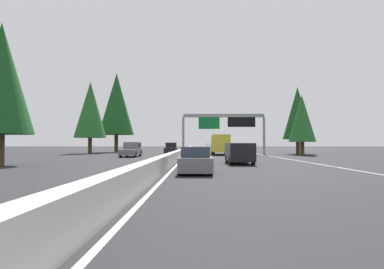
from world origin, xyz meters
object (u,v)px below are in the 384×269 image
(sign_gantry_overhead, at_px, (225,122))
(conifer_left_near, at_px, (90,110))
(minivan_far_left, at_px, (239,152))
(box_truck_distant_b, at_px, (220,144))
(oncoming_near, at_px, (131,150))
(conifer_left_foreground, at_px, (1,78))
(conifer_right_mid, at_px, (298,113))
(sedan_far_center, at_px, (196,161))
(oncoming_far, at_px, (171,148))
(conifer_left_mid, at_px, (116,104))
(conifer_right_near, at_px, (302,119))
(pickup_near_right, at_px, (209,146))

(sign_gantry_overhead, distance_m, conifer_left_near, 22.97)
(minivan_far_left, height_order, box_truck_distant_b, box_truck_distant_b)
(oncoming_near, bearing_deg, sign_gantry_overhead, 125.19)
(conifer_left_foreground, distance_m, conifer_left_near, 32.03)
(oncoming_near, bearing_deg, conifer_right_mid, 116.40)
(box_truck_distant_b, height_order, conifer_right_mid, conifer_right_mid)
(sedan_far_center, relative_size, conifer_left_foreground, 0.41)
(box_truck_distant_b, distance_m, conifer_left_near, 22.95)
(sign_gantry_overhead, bearing_deg, conifer_left_near, 77.19)
(oncoming_far, xyz_separation_m, conifer_left_mid, (5.74, 11.20, 8.57))
(sign_gantry_overhead, distance_m, oncoming_near, 15.88)
(sign_gantry_overhead, xyz_separation_m, conifer_right_mid, (3.39, -12.10, 1.68))
(minivan_far_left, bearing_deg, conifer_left_foreground, 99.50)
(box_truck_distant_b, height_order, conifer_right_near, conifer_right_near)
(minivan_far_left, xyz_separation_m, oncoming_far, (32.45, 8.11, -0.04))
(minivan_far_left, distance_m, oncoming_far, 33.45)
(box_truck_distant_b, relative_size, oncoming_far, 1.52)
(conifer_right_mid, relative_size, conifer_left_mid, 0.70)
(box_truck_distant_b, relative_size, oncoming_near, 1.52)
(conifer_right_near, height_order, conifer_left_near, conifer_left_near)
(minivan_far_left, height_order, oncoming_near, oncoming_near)
(conifer_left_mid, bearing_deg, oncoming_far, -117.13)
(box_truck_distant_b, distance_m, oncoming_near, 14.50)
(sedan_far_center, bearing_deg, minivan_far_left, -21.63)
(sedan_far_center, relative_size, pickup_near_right, 0.79)
(conifer_right_mid, xyz_separation_m, conifer_left_foreground, (-30.15, 30.91, -0.12))
(oncoming_far, height_order, conifer_right_mid, conifer_right_mid)
(sign_gantry_overhead, relative_size, conifer_left_mid, 0.81)
(pickup_near_right, height_order, conifer_left_foreground, conifer_left_foreground)
(sedan_far_center, xyz_separation_m, conifer_right_mid, (36.07, -16.42, 5.94))
(conifer_right_mid, bearing_deg, conifer_left_foreground, 134.29)
(pickup_near_right, distance_m, conifer_left_mid, 45.18)
(conifer_left_foreground, bearing_deg, conifer_right_mid, -45.71)
(minivan_far_left, relative_size, oncoming_far, 0.89)
(conifer_right_mid, distance_m, conifer_left_foreground, 43.18)
(box_truck_distant_b, distance_m, pickup_near_right, 54.68)
(oncoming_near, distance_m, oncoming_far, 17.94)
(box_truck_distant_b, relative_size, conifer_left_near, 0.70)
(sign_gantry_overhead, distance_m, minivan_far_left, 24.09)
(sign_gantry_overhead, xyz_separation_m, conifer_right_near, (-2.62, -10.94, 0.35))
(oncoming_far, bearing_deg, conifer_right_near, 60.26)
(box_truck_distant_b, distance_m, conifer_left_foreground, 32.28)
(conifer_left_foreground, bearing_deg, sedan_far_center, -112.20)
(sedan_far_center, bearing_deg, sign_gantry_overhead, -7.52)
(conifer_left_mid, bearing_deg, conifer_right_mid, -108.96)
(sign_gantry_overhead, height_order, conifer_right_near, conifer_right_near)
(oncoming_far, bearing_deg, pickup_near_right, 169.49)
(pickup_near_right, relative_size, conifer_right_near, 0.64)
(minivan_far_left, height_order, conifer_right_mid, conifer_right_mid)
(minivan_far_left, distance_m, conifer_left_foreground, 19.11)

